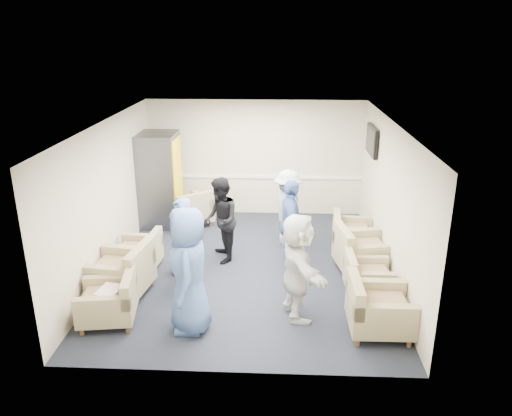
{
  "coord_description": "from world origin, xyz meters",
  "views": [
    {
      "loc": [
        0.55,
        -8.34,
        4.18
      ],
      "look_at": [
        0.15,
        0.2,
        1.12
      ],
      "focal_mm": 35.0,
      "sensor_mm": 36.0,
      "label": 1
    }
  ],
  "objects_px": {
    "vending_machine": "(160,180)",
    "armchair_right_far": "(349,233)",
    "armchair_corner": "(190,211)",
    "person_back_right": "(288,209)",
    "armchair_right_midfar": "(359,253)",
    "armchair_left_far": "(140,254)",
    "person_front_left": "(189,270)",
    "person_front_right": "(297,266)",
    "armchair_right_midnear": "(365,278)",
    "armchair_left_near": "(111,302)",
    "armchair_right_near": "(375,310)",
    "person_mid_right": "(290,225)",
    "person_back_left": "(221,220)",
    "person_mid_left": "(182,246)",
    "armchair_left_mid": "(123,274)"
  },
  "relations": [
    {
      "from": "vending_machine",
      "to": "person_front_right",
      "type": "distance_m",
      "value": 4.79
    },
    {
      "from": "person_mid_left",
      "to": "person_mid_right",
      "type": "xyz_separation_m",
      "value": [
        1.8,
        0.95,
        0.03
      ]
    },
    {
      "from": "armchair_right_far",
      "to": "armchair_corner",
      "type": "relative_size",
      "value": 0.65
    },
    {
      "from": "armchair_left_mid",
      "to": "armchair_right_near",
      "type": "relative_size",
      "value": 1.2
    },
    {
      "from": "person_front_left",
      "to": "person_back_left",
      "type": "height_order",
      "value": "person_front_left"
    },
    {
      "from": "vending_machine",
      "to": "armchair_right_far",
      "type": "bearing_deg",
      "value": -15.71
    },
    {
      "from": "armchair_corner",
      "to": "person_back_left",
      "type": "height_order",
      "value": "person_back_left"
    },
    {
      "from": "armchair_right_midfar",
      "to": "person_mid_left",
      "type": "height_order",
      "value": "person_mid_left"
    },
    {
      "from": "person_back_right",
      "to": "armchair_right_near",
      "type": "bearing_deg",
      "value": -173.07
    },
    {
      "from": "vending_machine",
      "to": "person_front_left",
      "type": "distance_m",
      "value": 4.42
    },
    {
      "from": "armchair_left_far",
      "to": "person_back_left",
      "type": "relative_size",
      "value": 0.5
    },
    {
      "from": "armchair_right_midnear",
      "to": "armchair_left_mid",
      "type": "bearing_deg",
      "value": 91.95
    },
    {
      "from": "armchair_corner",
      "to": "person_front_right",
      "type": "distance_m",
      "value": 4.35
    },
    {
      "from": "vending_machine",
      "to": "person_back_left",
      "type": "height_order",
      "value": "vending_machine"
    },
    {
      "from": "armchair_right_near",
      "to": "armchair_left_far",
      "type": "bearing_deg",
      "value": 64.55
    },
    {
      "from": "armchair_left_near",
      "to": "armchair_right_near",
      "type": "xyz_separation_m",
      "value": [
        3.92,
        -0.09,
        0.03
      ]
    },
    {
      "from": "armchair_right_midfar",
      "to": "armchair_left_far",
      "type": "bearing_deg",
      "value": 81.9
    },
    {
      "from": "armchair_left_far",
      "to": "vending_machine",
      "type": "xyz_separation_m",
      "value": [
        -0.13,
        2.33,
        0.73
      ]
    },
    {
      "from": "armchair_right_midnear",
      "to": "person_front_left",
      "type": "distance_m",
      "value": 3.02
    },
    {
      "from": "vending_machine",
      "to": "person_back_right",
      "type": "xyz_separation_m",
      "value": [
        2.83,
        -1.09,
        -0.25
      ]
    },
    {
      "from": "armchair_right_far",
      "to": "vending_machine",
      "type": "height_order",
      "value": "vending_machine"
    },
    {
      "from": "armchair_right_midnear",
      "to": "person_front_right",
      "type": "height_order",
      "value": "person_front_right"
    },
    {
      "from": "armchair_left_far",
      "to": "armchair_corner",
      "type": "bearing_deg",
      "value": 169.77
    },
    {
      "from": "armchair_right_midnear",
      "to": "armchair_corner",
      "type": "distance_m",
      "value": 4.54
    },
    {
      "from": "armchair_corner",
      "to": "person_back_right",
      "type": "distance_m",
      "value": 2.43
    },
    {
      "from": "person_front_left",
      "to": "person_front_right",
      "type": "relative_size",
      "value": 1.13
    },
    {
      "from": "person_mid_left",
      "to": "person_back_left",
      "type": "distance_m",
      "value": 1.3
    },
    {
      "from": "armchair_right_far",
      "to": "person_back_right",
      "type": "distance_m",
      "value": 1.35
    },
    {
      "from": "armchair_right_near",
      "to": "armchair_corner",
      "type": "distance_m",
      "value": 5.3
    },
    {
      "from": "armchair_right_near",
      "to": "person_mid_right",
      "type": "distance_m",
      "value": 2.42
    },
    {
      "from": "armchair_left_near",
      "to": "person_front_left",
      "type": "distance_m",
      "value": 1.39
    },
    {
      "from": "armchair_left_far",
      "to": "person_front_left",
      "type": "distance_m",
      "value": 2.34
    },
    {
      "from": "armchair_right_far",
      "to": "person_mid_right",
      "type": "xyz_separation_m",
      "value": [
        -1.22,
        -0.97,
        0.54
      ]
    },
    {
      "from": "armchair_left_mid",
      "to": "person_back_left",
      "type": "distance_m",
      "value": 2.08
    },
    {
      "from": "armchair_left_mid",
      "to": "armchair_corner",
      "type": "relative_size",
      "value": 0.86
    },
    {
      "from": "armchair_corner",
      "to": "armchair_right_midnear",
      "type": "bearing_deg",
      "value": 101.33
    },
    {
      "from": "armchair_left_mid",
      "to": "person_mid_right",
      "type": "bearing_deg",
      "value": 120.78
    },
    {
      "from": "armchair_right_midfar",
      "to": "armchair_right_midnear",
      "type": "bearing_deg",
      "value": 168.89
    },
    {
      "from": "armchair_left_far",
      "to": "armchair_right_near",
      "type": "height_order",
      "value": "armchair_right_near"
    },
    {
      "from": "person_front_left",
      "to": "person_mid_right",
      "type": "relative_size",
      "value": 1.12
    },
    {
      "from": "person_front_left",
      "to": "person_mid_left",
      "type": "height_order",
      "value": "person_front_left"
    },
    {
      "from": "armchair_left_far",
      "to": "armchair_left_near",
      "type": "bearing_deg",
      "value": 4.12
    },
    {
      "from": "person_mid_left",
      "to": "person_back_right",
      "type": "distance_m",
      "value": 2.64
    },
    {
      "from": "armchair_corner",
      "to": "person_back_left",
      "type": "bearing_deg",
      "value": 79.23
    },
    {
      "from": "armchair_left_far",
      "to": "armchair_right_far",
      "type": "height_order",
      "value": "armchair_left_far"
    },
    {
      "from": "armchair_right_far",
      "to": "person_mid_left",
      "type": "bearing_deg",
      "value": 126.07
    },
    {
      "from": "vending_machine",
      "to": "person_front_left",
      "type": "xyz_separation_m",
      "value": [
        1.38,
        -4.2,
        -0.09
      ]
    },
    {
      "from": "armchair_right_far",
      "to": "armchair_corner",
      "type": "xyz_separation_m",
      "value": [
        -3.43,
        1.04,
        0.05
      ]
    },
    {
      "from": "person_back_left",
      "to": "person_front_left",
      "type": "bearing_deg",
      "value": -18.28
    },
    {
      "from": "vending_machine",
      "to": "person_mid_left",
      "type": "distance_m",
      "value": 3.25
    }
  ]
}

